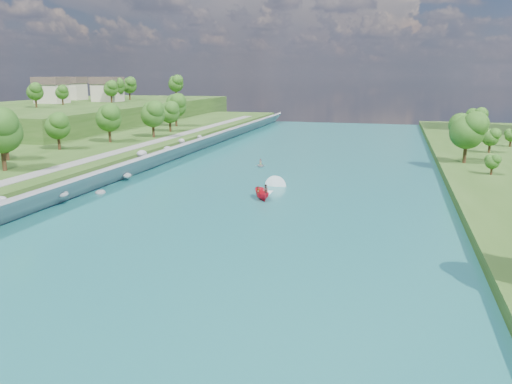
% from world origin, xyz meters
% --- Properties ---
extents(ground, '(260.00, 260.00, 0.00)m').
position_xyz_m(ground, '(0.00, 0.00, 0.00)').
color(ground, '#2D5119').
rests_on(ground, ground).
extents(river_water, '(55.00, 240.00, 0.10)m').
position_xyz_m(river_water, '(0.00, 20.00, 0.05)').
color(river_water, '#1B6766').
rests_on(river_water, ground).
extents(berm_west, '(45.00, 240.00, 3.50)m').
position_xyz_m(berm_west, '(-50.00, 20.00, 1.75)').
color(berm_west, '#2D5119').
rests_on(berm_west, ground).
extents(ridge_west, '(60.00, 120.00, 9.00)m').
position_xyz_m(ridge_west, '(-82.50, 95.00, 4.50)').
color(ridge_west, '#2D5119').
rests_on(ridge_west, ground).
extents(riprap_bank, '(4.37, 236.00, 4.46)m').
position_xyz_m(riprap_bank, '(-25.86, 18.71, 1.82)').
color(riprap_bank, slate).
rests_on(riprap_bank, ground).
extents(riverside_path, '(3.00, 200.00, 0.10)m').
position_xyz_m(riverside_path, '(-32.50, 20.00, 3.55)').
color(riverside_path, gray).
rests_on(riverside_path, berm_west).
extents(ridge_houses, '(29.50, 29.50, 8.40)m').
position_xyz_m(ridge_houses, '(-88.67, 100.00, 13.31)').
color(ridge_houses, beige).
rests_on(ridge_houses, ridge_west).
extents(trees_ridge, '(20.39, 68.89, 10.63)m').
position_xyz_m(trees_ridge, '(-73.41, 105.85, 13.68)').
color(trees_ridge, '#224712').
rests_on(trees_ridge, ridge_west).
extents(motorboat, '(3.60, 19.12, 2.11)m').
position_xyz_m(motorboat, '(0.46, 16.37, 0.84)').
color(motorboat, red).
rests_on(motorboat, river_water).
extents(raft, '(2.67, 3.22, 1.51)m').
position_xyz_m(raft, '(-6.68, 41.03, 0.44)').
color(raft, '#9A9CA2').
rests_on(raft, river_water).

